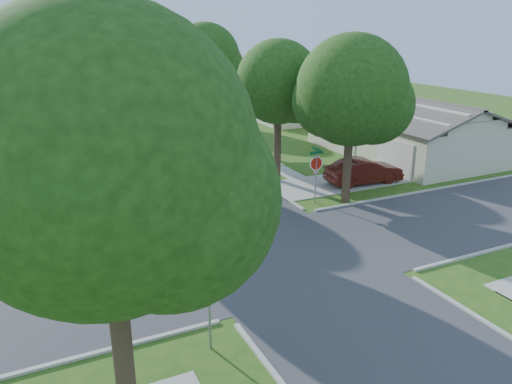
{
  "coord_description": "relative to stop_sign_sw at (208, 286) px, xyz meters",
  "views": [
    {
      "loc": [
        -8.81,
        -16.4,
        8.94
      ],
      "look_at": [
        0.6,
        3.34,
        1.6
      ],
      "focal_mm": 35.0,
      "sensor_mm": 36.0,
      "label": 1
    }
  ],
  "objects": [
    {
      "name": "driveway",
      "position": [
        12.6,
        11.8,
        -2.01
      ],
      "size": [
        8.8,
        3.6,
        0.05
      ],
      "primitive_type": "cube",
      "color": "#9E9B91",
      "rests_on": "ground"
    },
    {
      "name": "tree_e_near",
      "position": [
        9.45,
        13.71,
        3.61
      ],
      "size": [
        4.97,
        4.8,
        8.28
      ],
      "color": "#38281C",
      "rests_on": "ground"
    },
    {
      "name": "tree_sw_corner",
      "position": [
        -2.74,
        -2.29,
        4.23
      ],
      "size": [
        6.21,
        6.0,
        9.55
      ],
      "color": "#38281C",
      "rests_on": "ground"
    },
    {
      "name": "tree_ne_corner",
      "position": [
        11.06,
        8.91,
        3.56
      ],
      "size": [
        5.8,
        5.6,
        8.66
      ],
      "color": "#38281C",
      "rests_on": "ground"
    },
    {
      "name": "sidewalk_ne",
      "position": [
        10.8,
        30.7,
        -2.01
      ],
      "size": [
        1.2,
        40.0,
        0.04
      ],
      "primitive_type": "cube",
      "color": "#9E9B91",
      "rests_on": "ground"
    },
    {
      "name": "tree_w_near",
      "position": [
        0.06,
        13.71,
        4.08
      ],
      "size": [
        5.38,
        5.2,
        8.97
      ],
      "color": "#38281C",
      "rests_on": "ground"
    },
    {
      "name": "tree_e_mid",
      "position": [
        9.46,
        25.71,
        4.22
      ],
      "size": [
        5.59,
        5.4,
        9.21
      ],
      "color": "#38281C",
      "rests_on": "ground"
    },
    {
      "name": "tree_e_far",
      "position": [
        9.45,
        38.71,
        3.95
      ],
      "size": [
        5.17,
        5.0,
        8.72
      ],
      "color": "#38281C",
      "rests_on": "ground"
    },
    {
      "name": "tree_w_far",
      "position": [
        0.05,
        38.71,
        3.48
      ],
      "size": [
        4.76,
        4.6,
        8.04
      ],
      "color": "#38281C",
      "rests_on": "ground"
    },
    {
      "name": "house_ne_far",
      "position": [
        20.69,
        33.7,
        -0.51
      ],
      "size": [
        8.42,
        13.6,
        4.23
      ],
      "color": "beige",
      "rests_on": "ground"
    },
    {
      "name": "road_ns",
      "position": [
        4.7,
        4.7,
        -2.03
      ],
      "size": [
        7.0,
        100.0,
        0.02
      ],
      "primitive_type": "cube",
      "color": "#333335",
      "rests_on": "ground"
    },
    {
      "name": "ground",
      "position": [
        4.7,
        4.7,
        -2.03
      ],
      "size": [
        100.0,
        100.0,
        0.0
      ],
      "primitive_type": "plane",
      "color": "#255316",
      "rests_on": "ground"
    },
    {
      "name": "stop_sign_ne",
      "position": [
        9.4,
        9.4,
        0.0
      ],
      "size": [
        1.05,
        0.8,
        2.98
      ],
      "color": "gray",
      "rests_on": "ground"
    },
    {
      "name": "house_ne_near",
      "position": [
        20.69,
        15.7,
        -0.51
      ],
      "size": [
        8.42,
        13.6,
        4.23
      ],
      "color": "beige",
      "rests_on": "ground"
    },
    {
      "name": "car_driveway",
      "position": [
        13.8,
        11.07,
        -1.27
      ],
      "size": [
        4.72,
        2.0,
        1.51
      ],
      "primitive_type": "imported",
      "rotation": [
        0.0,
        0.0,
        1.48
      ],
      "color": "#511610",
      "rests_on": "ground"
    },
    {
      "name": "tree_w_mid",
      "position": [
        0.06,
        25.71,
        4.46
      ],
      "size": [
        5.8,
        5.6,
        9.56
      ],
      "color": "#38281C",
      "rests_on": "ground"
    },
    {
      "name": "sidewalk_nw",
      "position": [
        -1.4,
        30.7,
        -2.01
      ],
      "size": [
        1.2,
        40.0,
        0.04
      ],
      "primitive_type": "cube",
      "color": "#9E9B91",
      "rests_on": "ground"
    },
    {
      "name": "stop_sign_sw",
      "position": [
        0.0,
        0.0,
        0.0
      ],
      "size": [
        1.05,
        0.8,
        2.98
      ],
      "color": "gray",
      "rests_on": "ground"
    },
    {
      "name": "car_curb_east",
      "position": [
        5.9,
        29.36,
        -1.37
      ],
      "size": [
        2.06,
        4.04,
        1.32
      ],
      "primitive_type": "imported",
      "rotation": [
        0.0,
        0.0,
        -0.14
      ],
      "color": "black",
      "rests_on": "ground"
    },
    {
      "name": "car_curb_west",
      "position": [
        3.5,
        41.95,
        -1.35
      ],
      "size": [
        2.3,
        4.87,
        1.37
      ],
      "primitive_type": "imported",
      "rotation": [
        0.0,
        0.0,
        3.06
      ],
      "color": "black",
      "rests_on": "ground"
    }
  ]
}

